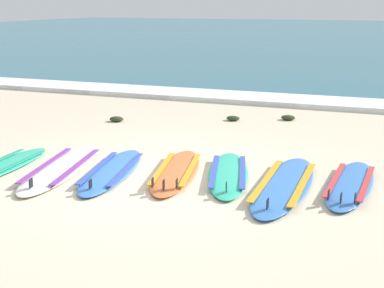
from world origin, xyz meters
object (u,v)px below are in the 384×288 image
Objects in this scene: surfboard_1 at (61,168)px; surfboard_4 at (228,174)px; surfboard_0 at (6,165)px; surfboard_2 at (112,171)px; surfboard_3 at (176,171)px; surfboard_5 at (284,184)px; surfboard_6 at (350,184)px.

surfboard_4 is (2.23, 0.55, 0.00)m from surfboard_1.
surfboard_0 is 1.54m from surfboard_2.
surfboard_4 is at bearing 13.93° from surfboard_1.
surfboard_3 is at bearing 13.88° from surfboard_0.
surfboard_5 is at bearing 6.07° from surfboard_2.
surfboard_1 is 1.13× the size of surfboard_3.
surfboard_1 is 0.73m from surfboard_2.
surfboard_3 is 1.48m from surfboard_5.
surfboard_4 is (0.69, 0.14, -0.00)m from surfboard_3.
surfboard_2 is 1.05× the size of surfboard_4.
surfboard_3 is at bearing -168.33° from surfboard_4.
surfboard_4 is at bearing 15.61° from surfboard_2.
surfboard_5 is (3.01, 0.37, -0.00)m from surfboard_1.
surfboard_1 and surfboard_4 have the same top height.
surfboard_6 is at bearing 10.27° from surfboard_1.
surfboard_1 is 1.12× the size of surfboard_2.
surfboard_3 is at bearing -173.00° from surfboard_6.
surfboard_4 and surfboard_6 have the same top height.
surfboard_5 is at bearing 7.08° from surfboard_1.
surfboard_3 is 0.70m from surfboard_4.
surfboard_1 is at bearing 11.83° from surfboard_0.
surfboard_0 is 0.78× the size of surfboard_5.
surfboard_5 is 1.19× the size of surfboard_6.
surfboard_0 is 0.88× the size of surfboard_2.
surfboard_5 is 0.83m from surfboard_6.
surfboard_2 is (1.51, 0.30, -0.00)m from surfboard_0.
surfboard_2 is 1.06× the size of surfboard_6.
surfboard_2 is 2.31m from surfboard_5.
surfboard_2 is (0.72, 0.13, 0.00)m from surfboard_1.
surfboard_0 is 0.82m from surfboard_1.
surfboard_0 is at bearing -166.12° from surfboard_3.
surfboard_3 is at bearing 18.79° from surfboard_2.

